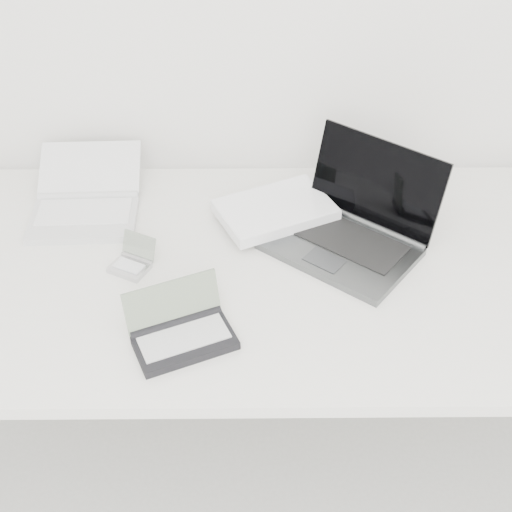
{
  "coord_description": "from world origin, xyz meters",
  "views": [
    {
      "loc": [
        -0.04,
        0.33,
        1.77
      ],
      "look_at": [
        -0.03,
        1.51,
        0.79
      ],
      "focal_mm": 50.0,
      "sensor_mm": 36.0,
      "label": 1
    }
  ],
  "objects_px": {
    "desk": "(269,281)",
    "palmtop_charcoal": "(181,332)",
    "netbook_open_white": "(86,204)",
    "laptop_large": "(319,221)"
  },
  "relations": [
    {
      "from": "desk",
      "to": "palmtop_charcoal",
      "type": "distance_m",
      "value": 0.3
    },
    {
      "from": "laptop_large",
      "to": "netbook_open_white",
      "type": "relative_size",
      "value": 1.63
    },
    {
      "from": "desk",
      "to": "netbook_open_white",
      "type": "bearing_deg",
      "value": 154.73
    },
    {
      "from": "palmtop_charcoal",
      "to": "desk",
      "type": "bearing_deg",
      "value": 28.37
    },
    {
      "from": "netbook_open_white",
      "to": "desk",
      "type": "bearing_deg",
      "value": -27.31
    },
    {
      "from": "desk",
      "to": "laptop_large",
      "type": "distance_m",
      "value": 0.19
    },
    {
      "from": "netbook_open_white",
      "to": "palmtop_charcoal",
      "type": "distance_m",
      "value": 0.51
    },
    {
      "from": "desk",
      "to": "netbook_open_white",
      "type": "xyz_separation_m",
      "value": [
        -0.45,
        0.21,
        0.07
      ]
    },
    {
      "from": "laptop_large",
      "to": "palmtop_charcoal",
      "type": "distance_m",
      "value": 0.46
    },
    {
      "from": "laptop_large",
      "to": "palmtop_charcoal",
      "type": "bearing_deg",
      "value": -92.68
    }
  ]
}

